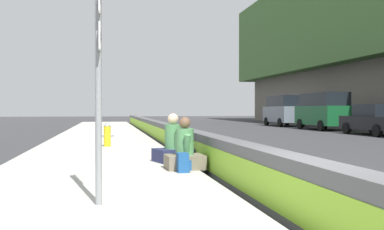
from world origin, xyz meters
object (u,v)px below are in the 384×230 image
Objects in this scene: parked_car_far at (284,110)px; fire_hydrant at (107,134)px; parked_car_midline at (323,110)px; backpack at (183,163)px; parked_car_fourth at (375,120)px; seated_person_foreground at (185,153)px; route_sign_post at (99,52)px; seated_person_middle at (173,147)px.

fire_hydrant is at bearing 142.00° from parked_car_far.
backpack is at bearing 144.92° from parked_car_midline.
fire_hydrant is 0.20× the size of parked_car_fourth.
fire_hydrant is at bearing 15.39° from seated_person_foreground.
backpack is at bearing -30.73° from route_sign_post.
backpack is 0.09× the size of parked_car_fourth.
route_sign_post is 21.24m from parked_car_fourth.
parked_car_fourth reaches higher than seated_person_foreground.
route_sign_post is 9.00× the size of backpack.
parked_car_midline is 6.57m from parked_car_far.
parked_car_far is at bearing -27.31° from backpack.
parked_car_far is (18.65, -14.57, 0.77)m from fire_hydrant.
parked_car_fourth is at bearing -45.98° from backpack.
seated_person_middle is at bearing -1.88° from backpack.
parked_car_midline is (21.43, -14.75, -0.88)m from route_sign_post.
parked_car_fourth reaches higher than backpack.
seated_person_foreground is at bearing 133.18° from parked_car_fourth.
fire_hydrant is 6.31m from seated_person_foreground.
route_sign_post is at bearing 145.46° from parked_car_midline.
parked_car_fourth is at bearing 179.82° from parked_car_far.
backpack is 0.08× the size of parked_car_far.
route_sign_post reaches higher than backpack.
parked_car_midline reaches higher than seated_person_middle.
parked_car_far reaches higher than seated_person_foreground.
parked_car_midline and parked_car_far have the same top height.
route_sign_post reaches higher than seated_person_middle.
fire_hydrant is at bearing 18.79° from seated_person_middle.
route_sign_post is 4.09× the size of fire_hydrant.
route_sign_post is 0.70× the size of parked_car_far.
parked_car_far is at bearing 0.63° from parked_car_midline.
route_sign_post is at bearing 149.27° from backpack.
route_sign_post is at bearing 151.44° from seated_person_foreground.
seated_person_middle is at bearing 2.52° from seated_person_foreground.
backpack is at bearing 152.69° from parked_car_far.
parked_car_midline is at bearing -35.08° from backpack.
parked_car_midline is at bearing -179.37° from parked_car_far.
seated_person_foreground is (-6.08, -1.67, -0.09)m from fire_hydrant.
seated_person_foreground is at bearing -13.95° from backpack.
seated_person_foreground is 0.25× the size of parked_car_fourth.
seated_person_foreground is 1.34m from seated_person_middle.
route_sign_post is 0.70× the size of parked_car_midline.
parked_car_far is (24.72, -12.89, 0.86)m from seated_person_foreground.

